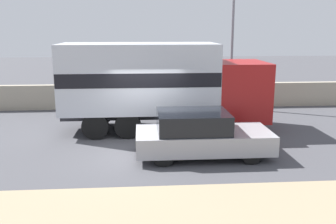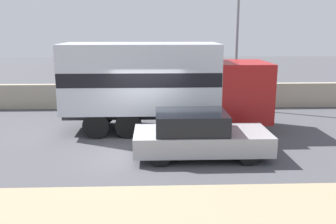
% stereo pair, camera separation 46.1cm
% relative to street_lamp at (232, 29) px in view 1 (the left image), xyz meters
% --- Properties ---
extents(ground_plane, '(80.00, 80.00, 0.00)m').
position_rel_street_lamp_xyz_m(ground_plane, '(-4.14, -6.29, -3.81)').
color(ground_plane, '#47474C').
extents(stone_wall_backdrop, '(60.00, 0.35, 1.19)m').
position_rel_street_lamp_xyz_m(stone_wall_backdrop, '(-4.14, 0.38, -3.21)').
color(stone_wall_backdrop, '#A39984').
rests_on(stone_wall_backdrop, ground_plane).
extents(street_lamp, '(0.56, 0.28, 6.53)m').
position_rel_street_lamp_xyz_m(street_lamp, '(0.00, 0.00, 0.00)').
color(street_lamp, slate).
rests_on(street_lamp, ground_plane).
extents(box_truck, '(7.67, 2.45, 3.31)m').
position_rel_street_lamp_xyz_m(box_truck, '(-3.68, -3.75, -1.93)').
color(box_truck, maroon).
rests_on(box_truck, ground_plane).
extents(car_hatchback, '(4.10, 1.85, 1.40)m').
position_rel_street_lamp_xyz_m(car_hatchback, '(-2.58, -6.86, -3.12)').
color(car_hatchback, '#9E9EA3').
rests_on(car_hatchback, ground_plane).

